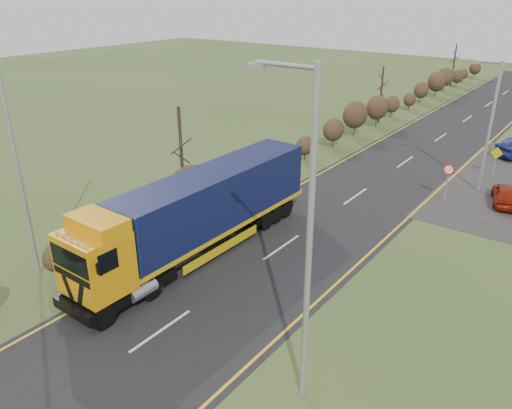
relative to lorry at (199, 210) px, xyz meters
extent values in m
plane|color=#394E21|center=(2.80, -1.28, -2.24)|extent=(160.00, 160.00, 0.00)
cube|color=black|center=(2.80, 8.72, -2.23)|extent=(8.00, 120.00, 0.02)
cube|color=#322F2C|center=(9.30, 18.72, -2.22)|extent=(6.00, 18.00, 0.02)
cube|color=gold|center=(-0.90, 8.72, -2.21)|extent=(0.12, 116.00, 0.01)
cube|color=gold|center=(6.50, 8.72, -2.21)|extent=(0.12, 116.00, 0.01)
cube|color=silver|center=(2.80, -5.28, -2.21)|extent=(0.12, 3.00, 0.01)
cube|color=silver|center=(2.80, 2.72, -2.21)|extent=(0.12, 3.00, 0.01)
cube|color=silver|center=(2.80, 10.72, -2.21)|extent=(0.12, 3.00, 0.01)
cube|color=silver|center=(2.80, 18.72, -2.21)|extent=(0.12, 3.00, 0.01)
cube|color=silver|center=(2.80, 26.72, -2.21)|extent=(0.12, 3.00, 0.01)
cube|color=silver|center=(2.80, 34.72, -2.21)|extent=(0.12, 3.00, 0.01)
cube|color=silver|center=(2.80, 42.72, -2.21)|extent=(0.12, 3.00, 0.01)
cube|color=silver|center=(2.80, 50.72, -2.21)|extent=(0.12, 3.00, 0.01)
ellipsoid|color=#332016|center=(-3.22, -5.28, -1.10)|extent=(1.21, 1.57, 1.39)
ellipsoid|color=#332016|center=(-3.20, -1.28, -0.75)|extent=(1.58, 2.06, 1.82)
ellipsoid|color=#332016|center=(-3.18, 2.72, -0.40)|extent=(1.96, 2.55, 2.25)
ellipsoid|color=#332016|center=(-3.23, 6.72, -0.52)|extent=(1.83, 2.38, 2.10)
ellipsoid|color=#332016|center=(-3.15, 10.72, -0.95)|extent=(1.37, 1.78, 1.57)
ellipsoid|color=#332016|center=(-3.26, 14.72, -1.11)|extent=(1.20, 1.56, 1.38)
ellipsoid|color=#332016|center=(-3.12, 18.72, -0.78)|extent=(1.55, 2.02, 1.78)
ellipsoid|color=#332016|center=(-3.29, 22.72, -0.41)|extent=(1.95, 2.53, 2.24)
ellipsoid|color=#332016|center=(-3.10, 26.72, -0.50)|extent=(1.85, 2.41, 2.13)
ellipsoid|color=#332016|center=(-3.32, 30.72, -0.92)|extent=(1.40, 1.81, 1.61)
ellipsoid|color=#332016|center=(-3.07, 34.72, -1.11)|extent=(1.19, 1.55, 1.37)
ellipsoid|color=#332016|center=(-3.34, 38.72, -0.81)|extent=(1.52, 1.97, 1.75)
ellipsoid|color=#332016|center=(-3.04, 42.72, -0.42)|extent=(1.93, 2.51, 2.22)
ellipsoid|color=#332016|center=(-3.37, 46.72, -0.47)|extent=(1.88, 2.44, 2.16)
ellipsoid|color=#332016|center=(-3.02, 50.72, -0.90)|extent=(1.43, 1.85, 1.64)
ellipsoid|color=#332016|center=(-3.39, 54.72, -1.12)|extent=(1.19, 1.55, 1.37)
ellipsoid|color=#332016|center=(-3.00, 58.72, -0.84)|extent=(1.49, 1.93, 1.71)
cylinder|color=#2F2117|center=(-3.70, 2.72, 0.79)|extent=(0.18, 0.18, 6.05)
cylinder|color=#2F2117|center=(-3.70, 28.72, 0.29)|extent=(0.18, 0.18, 5.06)
cylinder|color=#2F2117|center=(-3.70, 50.72, 0.34)|extent=(0.18, 0.18, 5.15)
cube|color=black|center=(0.00, -4.91, -1.58)|extent=(2.28, 4.32, 0.42)
cube|color=orange|center=(0.00, -5.76, -0.04)|extent=(2.36, 2.08, 2.43)
cube|color=black|center=(0.00, -6.74, -1.72)|extent=(2.34, 0.13, 0.51)
cube|color=black|center=(-0.39, -6.80, -0.79)|extent=(0.56, 0.03, 1.01)
cube|color=black|center=(0.39, -6.80, -0.79)|extent=(0.56, 0.03, 1.01)
cube|color=black|center=(0.00, -6.77, 0.48)|extent=(2.20, 0.08, 0.89)
cube|color=black|center=(0.00, -6.80, -0.18)|extent=(2.15, 0.05, 0.26)
cube|color=orange|center=(0.00, -5.43, 1.44)|extent=(2.35, 1.33, 0.52)
cylinder|color=silver|center=(0.00, -6.55, 1.27)|extent=(2.06, 0.08, 0.06)
cube|color=black|center=(-1.34, -6.55, 0.52)|extent=(0.08, 0.12, 0.42)
cube|color=black|center=(1.34, -6.55, 0.52)|extent=(0.08, 0.12, 0.42)
cylinder|color=gray|center=(-1.08, -4.54, -1.53)|extent=(0.53, 1.22, 0.52)
cylinder|color=gray|center=(1.08, -4.54, -1.53)|extent=(0.53, 1.22, 0.52)
cube|color=gold|center=(0.00, 1.17, -1.08)|extent=(2.44, 11.81, 0.22)
cube|color=black|center=(0.00, 1.17, 0.31)|extent=(2.42, 11.44, 2.57)
cube|color=#101B43|center=(0.00, 6.90, 0.31)|extent=(2.32, 0.08, 2.57)
cube|color=#101B43|center=(0.00, -4.56, 0.31)|extent=(2.32, 0.08, 2.57)
cube|color=black|center=(0.00, 4.72, -1.63)|extent=(2.18, 3.39, 0.33)
cube|color=gold|center=(-1.14, 0.23, -1.72)|extent=(0.10, 5.15, 0.42)
cube|color=gold|center=(1.14, 0.23, -1.72)|extent=(0.10, 5.15, 0.42)
cylinder|color=black|center=(-0.98, -6.41, -1.75)|extent=(0.31, 0.98, 0.97)
cylinder|color=black|center=(0.98, -6.41, -1.75)|extent=(0.31, 0.98, 0.97)
cylinder|color=black|center=(-0.98, -4.07, -1.75)|extent=(0.31, 0.98, 0.97)
cylinder|color=black|center=(0.98, -4.07, -1.75)|extent=(0.31, 0.98, 0.97)
cylinder|color=black|center=(-0.98, 3.88, -1.75)|extent=(0.31, 0.98, 0.97)
cylinder|color=black|center=(0.98, 3.88, -1.75)|extent=(0.31, 0.98, 0.97)
cylinder|color=black|center=(-0.98, 4.82, -1.75)|extent=(0.31, 0.98, 0.97)
cylinder|color=black|center=(0.98, 4.82, -1.75)|extent=(0.31, 0.98, 0.97)
cylinder|color=black|center=(-0.98, 5.75, -1.75)|extent=(0.31, 0.98, 0.97)
cylinder|color=black|center=(0.98, 5.75, -1.75)|extent=(0.31, 0.98, 0.97)
imported|color=maroon|center=(10.29, 14.90, -1.65)|extent=(2.27, 3.71, 1.18)
cylinder|color=#989A9D|center=(8.60, -4.78, 2.81)|extent=(0.18, 0.18, 10.09)
cylinder|color=#989A9D|center=(7.70, -4.78, 7.68)|extent=(1.79, 0.12, 0.12)
cube|color=#989A9D|center=(6.81, -4.78, 7.57)|extent=(0.50, 0.20, 0.16)
cylinder|color=#989A9D|center=(8.50, 16.13, 1.69)|extent=(0.18, 0.18, 7.85)
cylinder|color=#989A9D|center=(7.81, 16.13, 5.49)|extent=(1.40, 0.12, 0.12)
cube|color=#989A9D|center=(7.11, 16.13, 5.40)|extent=(0.39, 0.16, 0.12)
cylinder|color=#989A9D|center=(-4.40, -5.73, 2.79)|extent=(0.16, 0.16, 10.05)
cylinder|color=#989A9D|center=(7.39, 12.96, -1.19)|extent=(0.08, 0.08, 2.08)
cylinder|color=red|center=(7.39, 12.93, -0.15)|extent=(0.67, 0.04, 0.67)
cylinder|color=white|center=(7.39, 12.91, -0.15)|extent=(0.50, 0.02, 0.50)
cylinder|color=#989A9D|center=(8.60, 19.24, -1.45)|extent=(0.08, 0.08, 1.57)
cube|color=gold|center=(8.60, 19.19, -0.55)|extent=(0.79, 0.04, 0.79)
camera|label=1|loc=(14.54, -15.21, 9.44)|focal=35.00mm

